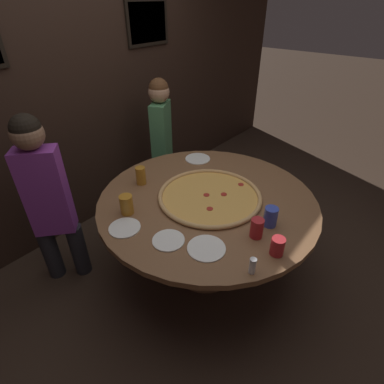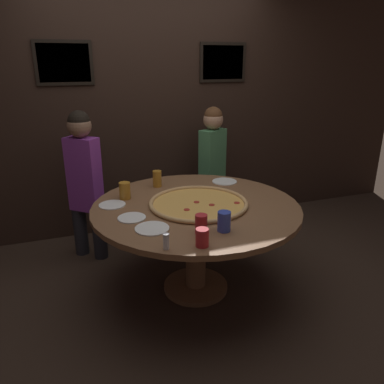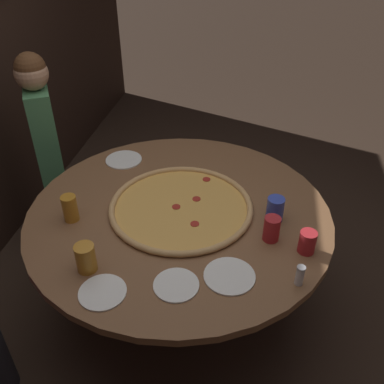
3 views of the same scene
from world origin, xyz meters
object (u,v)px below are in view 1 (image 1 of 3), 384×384
dining_table (207,212)px  drink_cup_far_right (127,205)px  condiment_shaker (253,266)px  diner_side_left (47,196)px  giant_pizza (210,196)px  drink_cup_by_shaker (257,228)px  drink_cup_far_left (141,176)px  white_plate_left_side (206,248)px  white_plate_beside_cup (198,159)px  white_plate_near_front (125,228)px  drink_cup_near_left (277,246)px  white_plate_right_side (168,240)px  diner_far_right (162,137)px  drink_cup_near_right (271,217)px

dining_table → drink_cup_far_right: 0.61m
condiment_shaker → diner_side_left: size_ratio=0.07×
giant_pizza → drink_cup_by_shaker: drink_cup_by_shaker is taller
drink_cup_far_left → white_plate_left_side: bearing=-107.1°
drink_cup_far_left → white_plate_beside_cup: (0.60, -0.08, -0.07)m
drink_cup_far_left → dining_table: bearing=-72.4°
drink_cup_by_shaker → white_plate_near_front: bearing=124.2°
drink_cup_far_left → diner_side_left: size_ratio=0.10×
white_plate_beside_cup → dining_table: bearing=-135.0°
diner_side_left → white_plate_beside_cup: bearing=-158.9°
drink_cup_near_left → dining_table: bearing=72.8°
white_plate_near_front → diner_side_left: 0.68m
giant_pizza → white_plate_left_side: (-0.44, -0.30, -0.01)m
condiment_shaker → diner_side_left: diner_side_left is taller
drink_cup_far_right → condiment_shaker: drink_cup_far_right is taller
white_plate_right_side → condiment_shaker: (0.10, -0.51, 0.05)m
giant_pizza → drink_cup_far_left: bearing=109.1°
diner_side_left → diner_far_right: bearing=-133.1°
drink_cup_by_shaker → diner_side_left: 1.47m
drink_cup_far_right → drink_cup_near_right: 0.94m
dining_table → diner_far_right: (0.55, 1.00, 0.15)m
drink_cup_by_shaker → white_plate_near_front: size_ratio=0.63×
giant_pizza → drink_cup_by_shaker: 0.50m
drink_cup_far_right → dining_table: bearing=-32.9°
condiment_shaker → white_plate_right_side: bearing=101.4°
drink_cup_near_left → condiment_shaker: bearing=169.7°
drink_cup_near_right → diner_side_left: (-0.76, 1.35, -0.02)m
drink_cup_near_right → white_plate_right_side: size_ratio=0.66×
giant_pizza → white_plate_beside_cup: 0.61m
drink_cup_near_left → white_plate_left_side: size_ratio=0.49×
dining_table → drink_cup_far_right: size_ratio=11.80×
drink_cup_far_right → white_plate_near_front: bearing=-137.2°
drink_cup_near_right → drink_cup_far_right: bearing=121.6°
white_plate_beside_cup → condiment_shaker: bearing=-129.1°
drink_cup_near_left → diner_side_left: bearing=110.1°
drink_cup_far_right → white_plate_beside_cup: bearing=7.7°
drink_cup_near_right → drink_cup_by_shaker: bearing=175.0°
white_plate_beside_cup → diner_far_right: bearing=78.3°
white_plate_right_side → drink_cup_far_left: bearing=60.5°
drink_cup_near_right → condiment_shaker: bearing=-165.1°
drink_cup_far_left → white_plate_left_side: (-0.25, -0.83, -0.07)m
dining_table → white_plate_beside_cup: 0.63m
drink_cup_far_left → drink_cup_near_left: (-0.03, -1.16, -0.01)m
white_plate_left_side → diner_side_left: 1.22m
white_plate_near_front → drink_cup_far_left: bearing=36.0°
dining_table → white_plate_left_side: bearing=-143.7°
drink_cup_near_left → white_plate_beside_cup: (0.63, 1.07, -0.05)m
giant_pizza → white_plate_left_side: size_ratio=3.34×
drink_cup_far_left → white_plate_right_side: 0.70m
white_plate_near_front → condiment_shaker: size_ratio=2.07×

